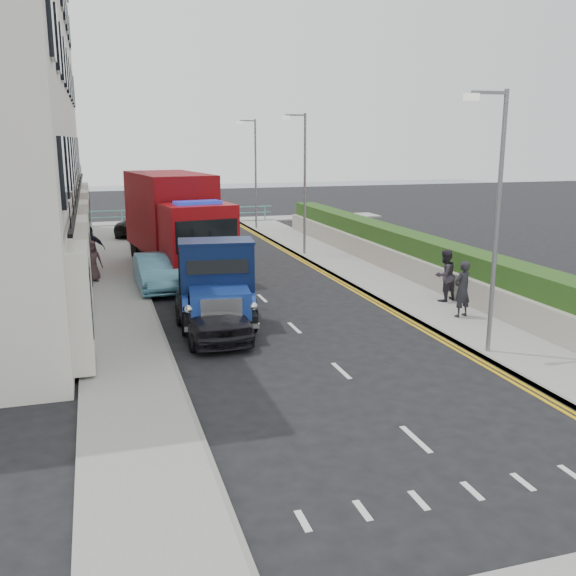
# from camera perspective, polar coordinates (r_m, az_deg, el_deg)

# --- Properties ---
(ground) EXTENTS (120.00, 120.00, 0.00)m
(ground) POSITION_cam_1_polar(r_m,az_deg,el_deg) (18.33, 2.45, -5.28)
(ground) COLOR black
(ground) RESTS_ON ground
(pavement_west) EXTENTS (2.40, 38.00, 0.12)m
(pavement_west) POSITION_cam_1_polar(r_m,az_deg,el_deg) (26.04, -15.15, -0.04)
(pavement_west) COLOR gray
(pavement_west) RESTS_ON ground
(pavement_east) EXTENTS (2.60, 38.00, 0.12)m
(pavement_east) POSITION_cam_1_polar(r_m,az_deg,el_deg) (28.30, 6.58, 1.36)
(pavement_east) COLOR gray
(pavement_east) RESTS_ON ground
(promenade) EXTENTS (30.00, 2.50, 0.12)m
(promenade) POSITION_cam_1_polar(r_m,az_deg,el_deg) (46.13, -9.58, 5.80)
(promenade) COLOR gray
(promenade) RESTS_ON ground
(sea_plane) EXTENTS (120.00, 120.00, 0.00)m
(sea_plane) POSITION_cam_1_polar(r_m,az_deg,el_deg) (76.84, -12.64, 8.48)
(sea_plane) COLOR #4F636B
(sea_plane) RESTS_ON ground
(garden_east) EXTENTS (1.45, 28.00, 1.75)m
(garden_east) POSITION_cam_1_polar(r_m,az_deg,el_deg) (28.95, 10.10, 3.20)
(garden_east) COLOR #B2AD9E
(garden_east) RESTS_ON ground
(seafront_railing) EXTENTS (13.00, 0.08, 1.11)m
(seafront_railing) POSITION_cam_1_polar(r_m,az_deg,el_deg) (45.28, -9.47, 6.34)
(seafront_railing) COLOR #59B2A5
(seafront_railing) RESTS_ON ground
(lamp_near) EXTENTS (1.23, 0.18, 7.00)m
(lamp_near) POSITION_cam_1_polar(r_m,az_deg,el_deg) (17.61, 17.85, 6.68)
(lamp_near) COLOR slate
(lamp_near) RESTS_ON ground
(lamp_mid) EXTENTS (1.23, 0.18, 7.00)m
(lamp_mid) POSITION_cam_1_polar(r_m,az_deg,el_deg) (32.04, 1.30, 9.92)
(lamp_mid) COLOR slate
(lamp_mid) RESTS_ON ground
(lamp_far) EXTENTS (1.23, 0.18, 7.00)m
(lamp_far) POSITION_cam_1_polar(r_m,az_deg,el_deg) (41.65, -3.06, 10.64)
(lamp_far) COLOR slate
(lamp_far) RESTS_ON ground
(bedford_lorry) EXTENTS (2.91, 5.93, 2.71)m
(bedford_lorry) POSITION_cam_1_polar(r_m,az_deg,el_deg) (20.29, -6.37, 0.12)
(bedford_lorry) COLOR black
(bedford_lorry) RESTS_ON ground
(red_lorry) EXTENTS (3.97, 8.52, 4.30)m
(red_lorry) POSITION_cam_1_polar(r_m,az_deg,el_deg) (28.95, -9.96, 5.98)
(red_lorry) COLOR black
(red_lorry) RESTS_ON ground
(parked_car_front) EXTENTS (1.85, 4.58, 1.56)m
(parked_car_front) POSITION_cam_1_polar(r_m,az_deg,el_deg) (19.39, -6.83, -1.92)
(parked_car_front) COLOR black
(parked_car_front) RESTS_ON ground
(parked_car_mid) EXTENTS (1.57, 4.25, 1.39)m
(parked_car_mid) POSITION_cam_1_polar(r_m,az_deg,el_deg) (25.63, -11.63, 1.39)
(parked_car_mid) COLOR #559AB8
(parked_car_mid) RESTS_ON ground
(parked_car_rear) EXTENTS (2.05, 4.44, 1.26)m
(parked_car_rear) POSITION_cam_1_polar(r_m,az_deg,el_deg) (33.68, -11.57, 4.04)
(parked_car_rear) COLOR #999A9E
(parked_car_rear) RESTS_ON ground
(seafront_car_left) EXTENTS (4.02, 5.48, 1.38)m
(seafront_car_left) POSITION_cam_1_polar(r_m,az_deg,el_deg) (40.11, -12.63, 5.51)
(seafront_car_left) COLOR black
(seafront_car_left) RESTS_ON ground
(seafront_car_right) EXTENTS (2.03, 4.77, 1.61)m
(seafront_car_right) POSITION_cam_1_polar(r_m,az_deg,el_deg) (40.65, -7.88, 5.95)
(seafront_car_right) COLOR #BBBBC0
(seafront_car_right) RESTS_ON ground
(pedestrian_east_near) EXTENTS (0.78, 0.63, 1.85)m
(pedestrian_east_near) POSITION_cam_1_polar(r_m,az_deg,el_deg) (21.50, 15.23, -0.08)
(pedestrian_east_near) COLOR black
(pedestrian_east_near) RESTS_ON pavement_east
(pedestrian_east_far) EXTENTS (1.09, 0.96, 1.86)m
(pedestrian_east_far) POSITION_cam_1_polar(r_m,az_deg,el_deg) (23.46, 13.77, 1.10)
(pedestrian_east_far) COLOR #2F2933
(pedestrian_east_far) RESTS_ON pavement_east
(pedestrian_west_near) EXTENTS (1.17, 0.52, 1.97)m
(pedestrian_west_near) POSITION_cam_1_polar(r_m,az_deg,el_deg) (29.22, -17.09, 3.32)
(pedestrian_west_near) COLOR #1C2532
(pedestrian_west_near) RESTS_ON pavement_west
(pedestrian_west_far) EXTENTS (0.89, 0.64, 1.68)m
(pedestrian_west_far) POSITION_cam_1_polar(r_m,az_deg,el_deg) (27.21, -17.05, 2.33)
(pedestrian_west_far) COLOR #443131
(pedestrian_west_far) RESTS_ON pavement_west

